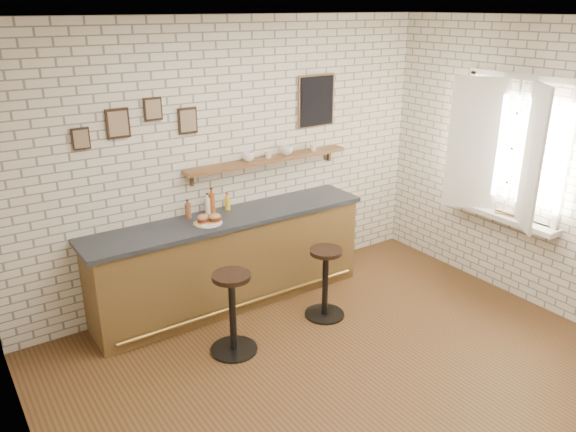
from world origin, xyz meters
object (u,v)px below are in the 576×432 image
Objects in this scene: bitters_bottle_white at (208,205)px; shelf_cup_c at (287,150)px; shelf_cup_b at (269,154)px; bar_counter at (231,260)px; bitters_bottle_brown at (188,210)px; ciabatta_sandwich at (209,218)px; bitters_bottle_amber at (212,203)px; shelf_cup_a at (248,157)px; book_upper at (504,213)px; sandwich_plate at (208,223)px; book_lower at (504,214)px; condiment_bottle_yellow at (227,203)px; bar_stool_left at (233,310)px; shelf_cup_d at (313,147)px; bar_stool_right at (325,281)px.

shelf_cup_c is (1.01, 0.01, 0.45)m from bitters_bottle_white.
shelf_cup_b is at bearing 0.77° from bitters_bottle_white.
bar_counter is 0.72m from bitters_bottle_brown.
ciabatta_sandwich is 0.31m from bitters_bottle_amber.
shelf_cup_a reaches higher than book_upper.
shelf_cup_b reaches higher than bitters_bottle_brown.
shelf_cup_b reaches higher than sandwich_plate.
book_lower is at bearing -91.59° from shelf_cup_b.
shelf_cup_a is 0.54× the size of book_upper.
shelf_cup_c is at bearing 0.59° from bitters_bottle_white.
condiment_bottle_yellow is (0.35, 0.26, 0.03)m from ciabatta_sandwich.
book_lower is (2.70, -1.65, -0.18)m from bitters_bottle_amber.
bar_counter is at bearing 62.46° from bar_stool_left.
bitters_bottle_amber is 3.17m from book_upper.
bitters_bottle_amber is at bearing 57.30° from ciabatta_sandwich.
shelf_cup_a reaches higher than bitters_bottle_amber.
bar_stool_left is (-0.34, -1.03, -0.69)m from bitters_bottle_amber.
sandwich_plate is 2.97× the size of shelf_cup_d.
shelf_cup_d is at bearing 0.43° from bitters_bottle_white.
bar_stool_right is at bearing -120.96° from shelf_cup_d.
bitters_bottle_brown is at bearing -176.97° from shelf_cup_a.
ciabatta_sandwich is at bearing -67.00° from bitters_bottle_brown.
bitters_bottle_amber is at bearing 127.53° from bar_stool_right.
bar_stool_right is 2.11m from book_lower.
ciabatta_sandwich is at bearing -171.52° from shelf_cup_d.
sandwich_plate is 0.35× the size of bar_stool_left.
bar_counter is 0.65m from bitters_bottle_amber.
sandwich_plate is 3.20m from book_upper.
shelf_cup_c is at bearing 13.38° from ciabatta_sandwich.
book_upper reaches higher than bar_stool_left.
bar_counter is 1.63m from shelf_cup_d.
bitters_bottle_brown is 0.83× the size of book_upper.
ciabatta_sandwich is 2.78× the size of shelf_cup_d.
bar_stool_left is 3.29× the size of book_upper.
shelf_cup_a is (0.52, 0.01, 0.45)m from bitters_bottle_white.
bar_stool_left is at bearing 172.80° from shelf_cup_b.
bar_stool_right is at bearing -52.47° from bitters_bottle_amber.
shelf_cup_b is 0.71× the size of shelf_cup_c.
bitters_bottle_brown is 2.15× the size of shelf_cup_d.
condiment_bottle_yellow is at bearing 65.03° from bar_counter.
book_upper is (2.61, -1.47, 0.45)m from bar_counter.
bar_stool_right is 5.73× the size of shelf_cup_a.
shelf_cup_c reaches higher than bitters_bottle_white.
bar_counter is 23.43× the size of shelf_cup_a.
shelf_cup_a reaches higher than bar_stool_left.
bitters_bottle_amber is 1.34× the size of book_lower.
shelf_cup_d is (1.67, 1.04, 1.11)m from bar_stool_left.
bitters_bottle_brown is 1.67m from shelf_cup_d.
bitters_bottle_brown is 3.41m from book_upper.
ciabatta_sandwich reaches higher than sandwich_plate.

